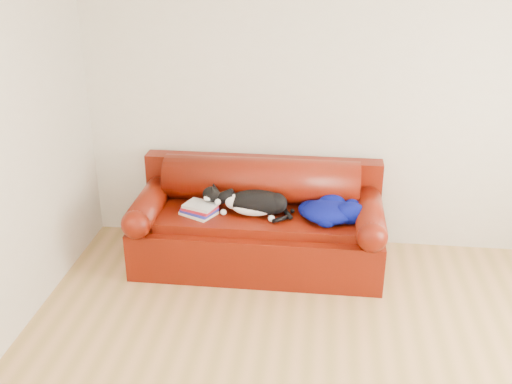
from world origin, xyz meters
TOP-DOWN VIEW (x-y plane):
  - room_shell at (0.12, 0.02)m, footprint 4.52×4.02m
  - sofa_base at (-0.64, 1.49)m, footprint 2.10×0.90m
  - sofa_back at (-0.64, 1.74)m, footprint 2.10×1.01m
  - book_stack at (-1.12, 1.37)m, footprint 0.34×0.31m
  - cat at (-0.66, 1.44)m, footprint 0.71×0.31m
  - blanket at (-0.03, 1.43)m, footprint 0.61×0.49m

SIDE VIEW (x-z plane):
  - sofa_base at x=-0.64m, z-range -0.01..0.49m
  - sofa_back at x=-0.64m, z-range 0.10..0.98m
  - book_stack at x=-1.12m, z-range 0.50..0.60m
  - blanket at x=-0.03m, z-range 0.49..0.66m
  - cat at x=-0.66m, z-range 0.47..0.73m
  - room_shell at x=0.12m, z-range 0.36..2.97m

